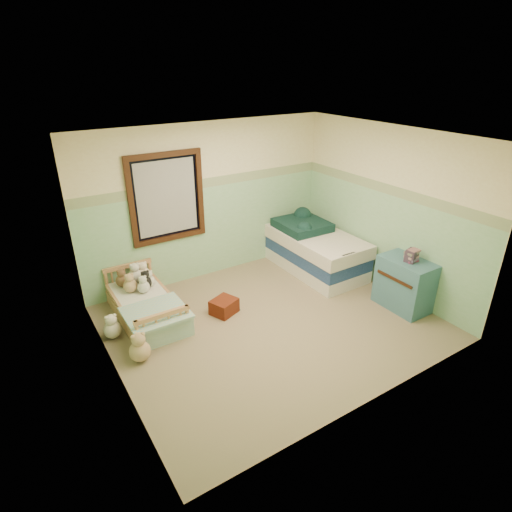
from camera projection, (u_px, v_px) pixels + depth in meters
floor at (271, 322)px, 5.84m from camera, size 4.20×3.60×0.02m
ceiling at (274, 138)px, 4.77m from camera, size 4.20×3.60×0.02m
wall_back at (209, 202)px, 6.68m from camera, size 4.20×0.04×2.50m
wall_front at (381, 302)px, 3.93m from camera, size 4.20×0.04×2.50m
wall_left at (104, 282)px, 4.28m from camera, size 0.04×3.60×2.50m
wall_right at (387, 210)px, 6.32m from camera, size 0.04×3.60×2.50m
wainscot_mint at (211, 232)px, 6.88m from camera, size 4.20×0.01×1.50m
border_strip at (208, 183)px, 6.53m from camera, size 4.20×0.01×0.15m
window_frame at (167, 198)px, 6.22m from camera, size 1.16×0.06×1.36m
window_blinds at (167, 198)px, 6.23m from camera, size 0.92×0.01×1.12m
toddler_bed_frame at (146, 311)px, 5.91m from camera, size 0.73×1.46×0.19m
toddler_mattress at (145, 302)px, 5.84m from camera, size 0.67×1.40×0.12m
patchwork_quilt at (156, 313)px, 5.46m from camera, size 0.79×0.73×0.03m
plush_bed_brown at (122, 281)px, 6.08m from camera, size 0.19×0.19×0.19m
plush_bed_white at (136, 276)px, 6.17m from camera, size 0.22×0.22×0.22m
plush_bed_tan at (130, 286)px, 5.94m from camera, size 0.20×0.20×0.20m
plush_bed_dark at (146, 282)px, 6.05m from camera, size 0.18×0.18×0.18m
plush_floor_cream at (113, 330)px, 5.47m from camera, size 0.23×0.23×0.23m
plush_floor_tan at (140, 351)px, 5.04m from camera, size 0.26×0.26×0.26m
twin_bed_frame at (313, 263)px, 7.28m from camera, size 0.92×1.84×0.22m
twin_boxspring at (314, 251)px, 7.18m from camera, size 0.92×1.84×0.22m
twin_mattress at (315, 240)px, 7.09m from camera, size 0.96×1.87×0.22m
teal_blanket at (302, 225)px, 7.22m from camera, size 0.81×0.85×0.14m
dresser at (405, 284)px, 6.04m from camera, size 0.47×0.76×0.76m
book_stack at (412, 256)px, 5.82m from camera, size 0.20×0.17×0.18m
red_pillow at (224, 306)px, 6.00m from camera, size 0.43×0.41×0.21m
floor_book at (230, 308)px, 6.14m from camera, size 0.29×0.24×0.02m
extra_plush_0 at (149, 281)px, 6.10m from camera, size 0.17×0.17×0.17m
extra_plush_1 at (144, 287)px, 5.93m from camera, size 0.18×0.18×0.18m
extra_plush_2 at (144, 274)px, 6.27m from camera, size 0.20×0.20×0.20m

